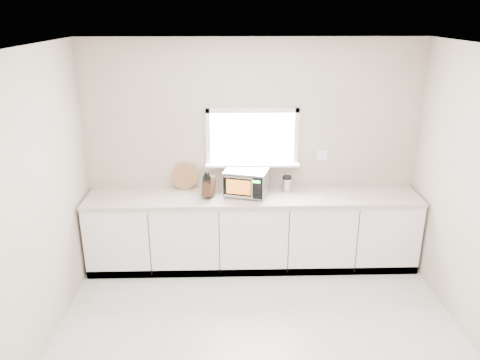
{
  "coord_description": "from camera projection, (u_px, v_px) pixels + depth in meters",
  "views": [
    {
      "loc": [
        -0.3,
        -3.41,
        2.98
      ],
      "look_at": [
        -0.16,
        1.55,
        1.17
      ],
      "focal_mm": 35.0,
      "sensor_mm": 36.0,
      "label": 1
    }
  ],
  "objects": [
    {
      "name": "knife_block",
      "position": [
        209.0,
        186.0,
        5.41
      ],
      "size": [
        0.17,
        0.25,
        0.33
      ],
      "rotation": [
        0.0,
        0.0,
        -0.28
      ],
      "color": "#3E2216",
      "rests_on": "countertop"
    },
    {
      "name": "back_wall",
      "position": [
        252.0,
        152.0,
        5.64
      ],
      "size": [
        4.0,
        0.17,
        2.7
      ],
      "color": "beige",
      "rests_on": "ground"
    },
    {
      "name": "countertop",
      "position": [
        253.0,
        197.0,
        5.51
      ],
      "size": [
        3.92,
        0.64,
        0.04
      ],
      "primitive_type": "cube",
      "color": "#BDAB9C",
      "rests_on": "cabinets"
    },
    {
      "name": "cabinets",
      "position": [
        253.0,
        232.0,
        5.67
      ],
      "size": [
        3.92,
        0.6,
        0.88
      ],
      "primitive_type": "cube",
      "color": "white",
      "rests_on": "ground"
    },
    {
      "name": "coffee_grinder",
      "position": [
        287.0,
        183.0,
        5.62
      ],
      "size": [
        0.13,
        0.13,
        0.19
      ],
      "rotation": [
        0.0,
        0.0,
        0.21
      ],
      "color": "#B3B6BB",
      "rests_on": "countertop"
    },
    {
      "name": "microwave",
      "position": [
        246.0,
        182.0,
        5.48
      ],
      "size": [
        0.56,
        0.49,
        0.31
      ],
      "rotation": [
        0.0,
        0.0,
        -0.29
      ],
      "color": "black",
      "rests_on": "countertop"
    },
    {
      "name": "ground",
      "position": [
        262.0,
        360.0,
        4.23
      ],
      "size": [
        4.0,
        4.0,
        0.0
      ],
      "primitive_type": "plane",
      "color": "beige",
      "rests_on": "ground"
    },
    {
      "name": "cutting_board",
      "position": [
        184.0,
        176.0,
        5.66
      ],
      "size": [
        0.32,
        0.08,
        0.32
      ],
      "primitive_type": "cylinder",
      "rotation": [
        1.4,
        0.0,
        0.0
      ],
      "color": "#AB8142",
      "rests_on": "countertop"
    }
  ]
}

